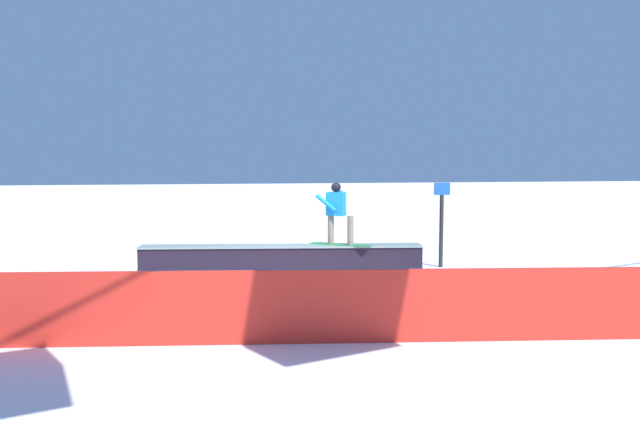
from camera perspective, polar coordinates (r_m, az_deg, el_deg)
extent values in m
plane|color=white|center=(12.98, -3.82, -6.32)|extent=(120.00, 120.00, 0.00)
cube|color=black|center=(12.92, -3.83, -4.84)|extent=(6.28, 1.42, 0.68)
cube|color=black|center=(12.95, -3.83, -5.58)|extent=(6.29, 1.43, 0.16)
cube|color=gray|center=(12.86, -3.84, -3.25)|extent=(6.29, 1.48, 0.04)
cube|color=#298144|center=(12.90, 2.06, -3.10)|extent=(1.34, 0.98, 0.01)
cylinder|color=gray|center=(12.93, 1.09, -1.61)|extent=(0.19, 0.19, 0.64)
cylinder|color=gray|center=(12.78, 3.05, -1.69)|extent=(0.19, 0.19, 0.64)
cube|color=#198BDE|center=(12.84, 1.60, 0.97)|extent=(0.47, 0.42, 0.53)
sphere|color=black|center=(12.81, 1.60, 2.63)|extent=(0.22, 0.22, 0.22)
cylinder|color=#198BDE|center=(12.74, 0.59, 1.06)|extent=(0.46, 0.34, 0.40)
cylinder|color=#198BDE|center=(12.96, 2.26, 1.12)|extent=(0.21, 0.18, 0.56)
cube|color=red|center=(8.19, 0.74, -9.26)|extent=(10.11, 1.63, 1.06)
cylinder|color=#262628|center=(14.36, 11.99, -1.73)|extent=(0.10, 0.10, 1.78)
cube|color=blue|center=(14.27, 12.06, 2.42)|extent=(0.40, 0.04, 0.30)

